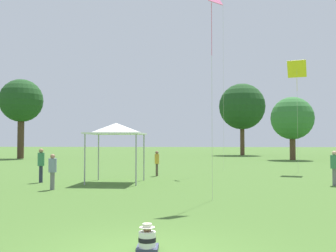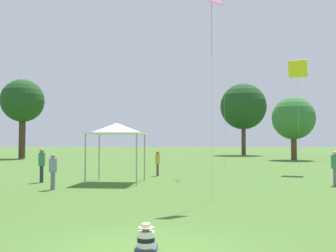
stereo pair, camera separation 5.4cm
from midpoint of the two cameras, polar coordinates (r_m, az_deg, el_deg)
The scene contains 11 objects.
seated_toddler at distance 8.16m, azimuth -3.23°, elevation -16.25°, with size 0.44×0.55×0.58m.
person_standing_0 at distance 21.40m, azimuth 22.93°, elevation -5.23°, with size 0.44×0.44×1.73m.
person_standing_2 at distance 22.22m, azimuth -18.02°, elevation -5.01°, with size 0.49×0.49×1.82m.
person_standing_3 at distance 18.78m, azimuth -16.50°, elevation -5.95°, with size 0.37×0.37×1.63m.
person_standing_7 at distance 25.13m, azimuth -1.69°, elevation -5.06°, with size 0.39×0.39×1.60m.
canopy_tent at distance 21.24m, azimuth -7.61°, elevation -0.44°, with size 2.95×2.95×3.19m.
kite_0 at distance 29.83m, azimuth 18.14°, elevation 7.67°, with size 1.44×1.05×7.96m.
kite_4 at distance 15.82m, azimuth 6.23°, elevation 17.15°, with size 0.90×0.90×8.12m.
distant_tree_1 at distance 64.48m, azimuth 10.68°, elevation 2.77°, with size 7.40×7.40×11.55m.
distant_tree_2 at distance 49.19m, azimuth 17.56°, elevation 1.05°, with size 5.09×5.09×7.53m.
distant_tree_3 at distance 54.50m, azimuth -20.55°, elevation 3.37°, with size 5.55×5.55×10.29m.
Camera 1 is at (1.04, -7.71, 2.20)m, focal length 42.00 mm.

